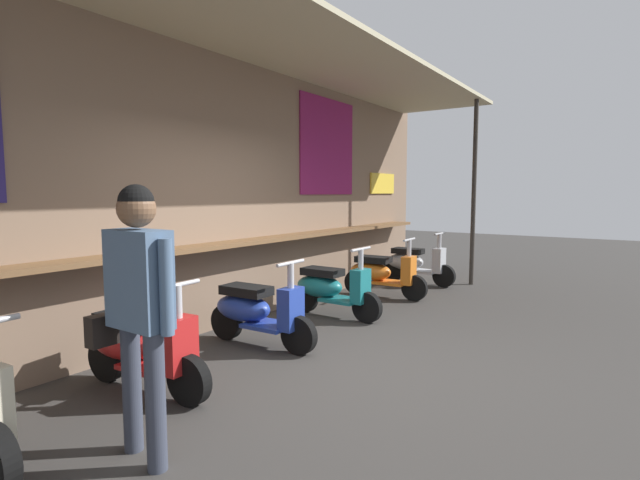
% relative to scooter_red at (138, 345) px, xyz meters
% --- Properties ---
extents(ground_plane, '(32.28, 32.28, 0.00)m').
position_rel_scooter_red_xyz_m(ground_plane, '(1.51, -1.08, -0.39)').
color(ground_plane, '#383533').
extents(market_stall_facade, '(11.53, 2.07, 3.51)m').
position_rel_scooter_red_xyz_m(market_stall_facade, '(1.51, 0.82, 1.53)').
color(market_stall_facade, '#7F6651').
rests_on(market_stall_facade, ground_plane).
extents(scooter_red, '(0.49, 1.40, 0.97)m').
position_rel_scooter_red_xyz_m(scooter_red, '(0.00, 0.00, 0.00)').
color(scooter_red, red).
rests_on(scooter_red, ground_plane).
extents(scooter_blue, '(0.46, 1.40, 0.97)m').
position_rel_scooter_red_xyz_m(scooter_blue, '(1.47, 0.00, 0.00)').
color(scooter_blue, '#233D9E').
rests_on(scooter_blue, ground_plane).
extents(scooter_teal, '(0.46, 1.40, 0.97)m').
position_rel_scooter_red_xyz_m(scooter_teal, '(2.97, 0.00, 0.00)').
color(scooter_teal, '#197075').
rests_on(scooter_teal, ground_plane).
extents(scooter_orange, '(0.49, 1.40, 0.97)m').
position_rel_scooter_red_xyz_m(scooter_orange, '(4.46, 0.00, 0.00)').
color(scooter_orange, orange).
rests_on(scooter_orange, ground_plane).
extents(scooter_silver, '(0.46, 1.40, 0.97)m').
position_rel_scooter_red_xyz_m(scooter_silver, '(5.82, 0.00, 0.00)').
color(scooter_silver, '#B2B5BA').
rests_on(scooter_silver, ground_plane).
extents(shopper_with_handbag, '(0.27, 0.66, 1.72)m').
position_rel_scooter_red_xyz_m(shopper_with_handbag, '(-0.64, -0.95, 0.67)').
color(shopper_with_handbag, '#383D4C').
rests_on(shopper_with_handbag, ground_plane).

